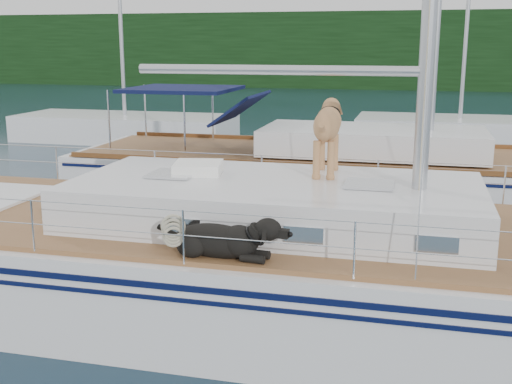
# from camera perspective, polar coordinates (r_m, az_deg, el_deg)

# --- Properties ---
(ground) EXTENTS (120.00, 120.00, 0.00)m
(ground) POSITION_cam_1_polar(r_m,az_deg,el_deg) (8.98, -3.46, -10.10)
(ground) COLOR black
(ground) RESTS_ON ground
(tree_line) EXTENTS (90.00, 3.00, 6.00)m
(tree_line) POSITION_cam_1_polar(r_m,az_deg,el_deg) (52.92, 11.69, 12.21)
(tree_line) COLOR black
(tree_line) RESTS_ON ground
(shore_bank) EXTENTS (92.00, 1.00, 1.20)m
(shore_bank) POSITION_cam_1_polar(r_m,az_deg,el_deg) (54.20, 11.64, 9.69)
(shore_bank) COLOR #595147
(shore_bank) RESTS_ON ground
(main_sailboat) EXTENTS (12.00, 3.80, 14.01)m
(main_sailboat) POSITION_cam_1_polar(r_m,az_deg,el_deg) (8.71, -2.88, -6.05)
(main_sailboat) COLOR silver
(main_sailboat) RESTS_ON ground
(neighbor_sailboat) EXTENTS (11.00, 3.50, 13.30)m
(neighbor_sailboat) POSITION_cam_1_polar(r_m,az_deg,el_deg) (14.58, 5.93, 1.50)
(neighbor_sailboat) COLOR silver
(neighbor_sailboat) RESTS_ON ground
(bg_boat_west) EXTENTS (8.00, 3.00, 11.65)m
(bg_boat_west) POSITION_cam_1_polar(r_m,az_deg,el_deg) (24.46, -11.52, 5.55)
(bg_boat_west) COLOR silver
(bg_boat_west) RESTS_ON ground
(bg_boat_center) EXTENTS (7.20, 3.00, 11.65)m
(bg_boat_center) POSITION_cam_1_polar(r_m,az_deg,el_deg) (24.10, 17.61, 5.10)
(bg_boat_center) COLOR silver
(bg_boat_center) RESTS_ON ground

